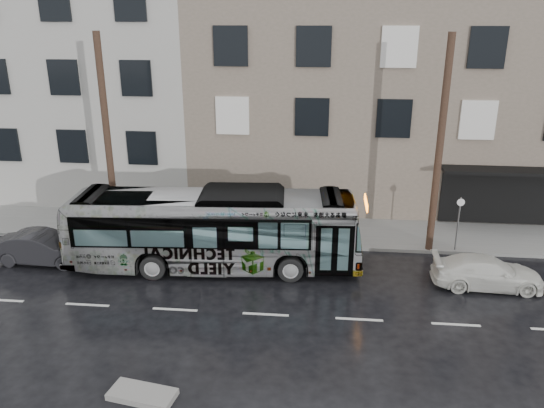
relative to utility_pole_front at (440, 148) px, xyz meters
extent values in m
plane|color=black|center=(-6.50, -3.30, -4.65)|extent=(120.00, 120.00, 0.00)
cube|color=gray|center=(-6.50, 1.60, -4.58)|extent=(90.00, 3.60, 0.15)
cube|color=gray|center=(-1.50, 9.40, 0.85)|extent=(20.00, 12.00, 11.00)
cube|color=#A6A49D|center=(-24.50, 10.90, 3.35)|extent=(26.00, 15.00, 16.00)
cylinder|color=#442D22|center=(0.00, 0.00, 0.00)|extent=(0.30, 0.30, 9.00)
cylinder|color=#442D22|center=(-14.00, 0.00, 0.00)|extent=(0.30, 0.30, 9.00)
cylinder|color=slate|center=(1.10, 0.00, -3.30)|extent=(0.06, 0.06, 2.40)
imported|color=#B2B2B2|center=(-8.98, -2.30, -3.02)|extent=(11.87, 3.53, 3.26)
imported|color=silver|center=(1.60, -2.95, -4.06)|extent=(4.10, 1.72, 1.18)
imported|color=black|center=(-16.10, -2.66, -3.98)|extent=(4.07, 1.52, 1.33)
cube|color=gray|center=(-9.35, -10.30, -4.56)|extent=(1.91, 1.10, 0.18)
camera|label=1|loc=(-4.69, -21.62, 5.11)|focal=35.00mm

